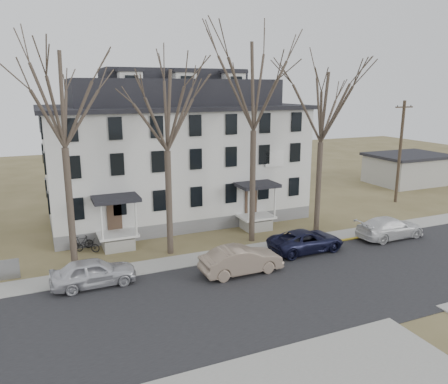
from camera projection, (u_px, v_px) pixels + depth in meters
name	position (u px, v px, depth m)	size (l,w,h in m)	color
ground	(322.00, 304.00, 21.97)	(120.00, 120.00, 0.00)	olive
main_road	(300.00, 288.00, 23.75)	(120.00, 10.00, 0.04)	#27272A
far_sidewalk	(251.00, 251.00, 29.10)	(120.00, 2.00, 0.08)	#A09F97
yellow_curb	(321.00, 245.00, 30.23)	(14.00, 0.25, 0.06)	gold
boarding_house	(175.00, 153.00, 35.96)	(20.80, 12.36, 12.05)	slate
distant_building	(408.00, 169.00, 49.48)	(8.50, 6.50, 3.35)	#A09F97
tree_far_left	(60.00, 93.00, 24.05)	(8.40, 8.40, 13.72)	#473B31
tree_mid_left	(166.00, 105.00, 26.54)	(7.80, 7.80, 12.74)	#473B31
tree_center	(254.00, 80.00, 28.52)	(9.00, 9.00, 14.70)	#473B31
tree_mid_right	(323.00, 102.00, 30.99)	(7.80, 7.80, 12.74)	#473B31
utility_pole_far	(400.00, 151.00, 40.47)	(2.00, 0.28, 9.50)	#3D3023
car_silver	(94.00, 273.00, 23.78)	(1.83, 4.55, 1.55)	silver
car_tan	(241.00, 261.00, 25.41)	(1.69, 4.86, 1.60)	gray
car_navy	(306.00, 241.00, 28.90)	(2.36, 5.12, 1.42)	black
car_white	(390.00, 228.00, 31.41)	(2.14, 5.25, 1.52)	silver
bicycle_left	(87.00, 246.00, 28.75)	(0.60, 1.71, 0.90)	black
bicycle_right	(82.00, 243.00, 29.20)	(0.44, 1.56, 0.94)	black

